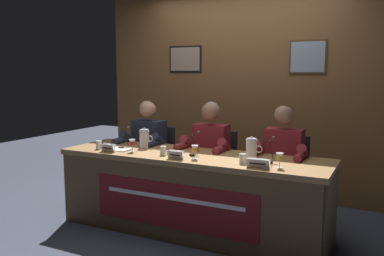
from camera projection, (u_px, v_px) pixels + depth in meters
The scene contains 24 objects.
ground_plane at pixel (192, 230), 3.96m from camera, with size 12.00×12.00×0.00m, color #383D4C.
wall_back_panelled at pixel (244, 91), 5.06m from camera, with size 3.81×0.14×2.60m.
conference_table at pixel (187, 182), 3.80m from camera, with size 2.61×0.76×0.76m.
chair_left at pixel (155, 166), 4.75m from camera, with size 0.44×0.45×0.90m.
panelist_left at pixel (145, 146), 4.53m from camera, with size 0.51×0.48×1.23m.
nameplate_left at pixel (108, 148), 3.96m from camera, with size 0.15×0.06×0.08m.
juice_glass_left at pixel (132, 143), 3.96m from camera, with size 0.06×0.06×0.12m.
water_cup_left at pixel (99, 145), 4.11m from camera, with size 0.06×0.06×0.08m.
microphone_left at pixel (124, 141), 4.14m from camera, with size 0.06×0.17×0.22m.
chair_center at pixel (215, 174), 4.40m from camera, with size 0.44×0.45×0.90m.
panelist_center at pixel (208, 152), 4.19m from camera, with size 0.51×0.48×1.23m.
nameplate_center at pixel (176, 155), 3.62m from camera, with size 0.15×0.06×0.08m.
juice_glass_center at pixel (195, 149), 3.63m from camera, with size 0.06×0.06×0.12m.
water_cup_center at pixel (163, 151), 3.80m from camera, with size 0.06×0.06×0.08m.
microphone_center at pixel (195, 147), 3.80m from camera, with size 0.06×0.17×0.22m.
chair_right at pixel (286, 182), 4.06m from camera, with size 0.44×0.45×0.90m.
panelist_right at pixel (281, 159), 3.85m from camera, with size 0.51×0.48×1.23m.
nameplate_right at pixel (258, 163), 3.28m from camera, with size 0.19×0.06×0.08m.
juice_glass_right at pixel (280, 158), 3.28m from camera, with size 0.06×0.06×0.12m.
water_cup_right at pixel (243, 159), 3.45m from camera, with size 0.06×0.06×0.08m.
microphone_right at pixel (270, 154), 3.48m from camera, with size 0.06×0.17×0.22m.
water_pitcher_left_side at pixel (145, 139), 4.18m from camera, with size 0.15×0.10×0.21m.
water_pitcher_right_side at pixel (252, 149), 3.60m from camera, with size 0.15×0.10×0.21m.
document_stack_left at pixel (119, 150), 4.05m from camera, with size 0.22×0.16×0.01m.
Camera 1 is at (1.71, -3.39, 1.52)m, focal length 37.91 mm.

